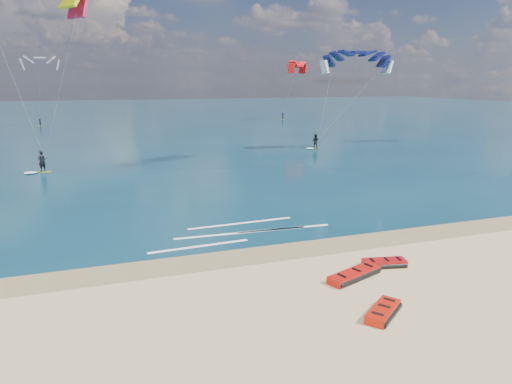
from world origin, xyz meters
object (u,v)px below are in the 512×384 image
at_px(packed_kite_mid, 384,266).
at_px(packed_kite_right, 383,316).
at_px(packed_kite_left, 354,278).
at_px(kitesurfer_main, 35,71).
at_px(kitesurfer_far, 338,91).

relative_size(packed_kite_mid, packed_kite_right, 1.00).
relative_size(packed_kite_left, packed_kite_mid, 1.37).
bearing_deg(packed_kite_left, kitesurfer_main, 98.33).
xyz_separation_m(packed_kite_left, kitesurfer_far, (18.00, 34.56, 7.25)).
xyz_separation_m(packed_kite_right, kitesurfer_main, (-14.10, 30.60, 9.28)).
distance_m(packed_kite_left, kitesurfer_main, 32.46).
bearing_deg(packed_kite_mid, kitesurfer_far, 75.85).
xyz_separation_m(packed_kite_left, kitesurfer_main, (-14.83, 27.34, 9.28)).
bearing_deg(packed_kite_right, packed_kite_mid, 17.92).
height_order(packed_kite_left, kitesurfer_far, kitesurfer_far).
bearing_deg(packed_kite_left, packed_kite_right, -122.77).
bearing_deg(packed_kite_mid, kitesurfer_main, 133.43).
relative_size(packed_kite_right, kitesurfer_main, 0.12).
height_order(packed_kite_mid, packed_kite_right, same).
relative_size(packed_kite_left, kitesurfer_far, 0.22).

